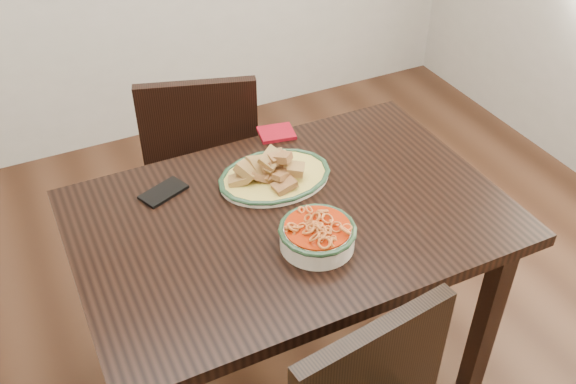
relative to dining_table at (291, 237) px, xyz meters
name	(u,v)px	position (x,y,z in m)	size (l,w,h in m)	color
floor	(311,356)	(0.10, 0.03, -0.65)	(3.50, 3.50, 0.00)	#341D10
dining_table	(291,237)	(0.00, 0.00, 0.00)	(1.24, 0.82, 0.75)	black
chair_far	(202,159)	(-0.03, 0.72, -0.16)	(0.53, 0.53, 0.89)	black
fish_plate	(275,168)	(0.02, 0.16, 0.14)	(0.35, 0.27, 0.11)	white
noodle_bowl	(317,233)	(0.00, -0.16, 0.14)	(0.21, 0.21, 0.08)	white
smartphone	(164,192)	(-0.30, 0.25, 0.10)	(0.14, 0.07, 0.01)	black
napkin	(276,133)	(0.14, 0.39, 0.10)	(0.12, 0.10, 0.01)	maroon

